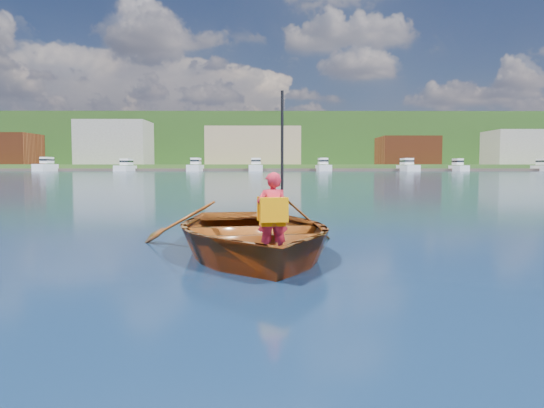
# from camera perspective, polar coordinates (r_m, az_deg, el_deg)

# --- Properties ---
(ground) EXTENTS (600.00, 600.00, 0.00)m
(ground) POSITION_cam_1_polar(r_m,az_deg,el_deg) (8.13, 1.24, -4.61)
(ground) COLOR #152342
(ground) RESTS_ON ground
(rowboat) EXTENTS (3.80, 4.84, 0.91)m
(rowboat) POSITION_cam_1_polar(r_m,az_deg,el_deg) (7.42, -2.28, -3.07)
(rowboat) COLOR brown
(rowboat) RESTS_ON ground
(child_paddler) EXTENTS (0.42, 0.39, 2.07)m
(child_paddler) POSITION_cam_1_polar(r_m,az_deg,el_deg) (6.52, 0.07, -1.03)
(child_paddler) COLOR red
(child_paddler) RESTS_ON ground
(shoreline) EXTENTS (400.00, 140.00, 22.00)m
(shoreline) POSITION_cam_1_polar(r_m,az_deg,el_deg) (244.81, -0.36, 6.13)
(shoreline) COLOR #35571E
(shoreline) RESTS_ON ground
(dock) EXTENTS (160.05, 8.87, 0.80)m
(dock) POSITION_cam_1_polar(r_m,az_deg,el_deg) (156.04, -0.43, 3.70)
(dock) COLOR brown
(dock) RESTS_ON ground
(waterfront_buildings) EXTENTS (202.00, 16.00, 14.00)m
(waterfront_buildings) POSITION_cam_1_polar(r_m,az_deg,el_deg) (173.32, -2.91, 6.15)
(waterfront_buildings) COLOR brown
(waterfront_buildings) RESTS_ON ground
(marina_yachts) EXTENTS (146.19, 13.32, 4.29)m
(marina_yachts) POSITION_cam_1_polar(r_m,az_deg,el_deg) (151.50, 2.01, 4.05)
(marina_yachts) COLOR white
(marina_yachts) RESTS_ON ground
(hillside_trees) EXTENTS (313.67, 59.86, 22.22)m
(hillside_trees) POSITION_cam_1_polar(r_m,az_deg,el_deg) (244.45, 6.12, 7.75)
(hillside_trees) COLOR #382314
(hillside_trees) RESTS_ON ground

